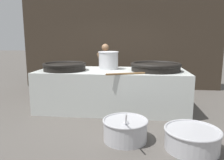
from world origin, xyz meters
TOP-DOWN VIEW (x-y plane):
  - ground_plane at (0.00, 0.00)m, footprint 60.00×60.00m
  - back_wall at (0.00, 2.52)m, footprint 6.90×0.24m
  - hearth_platform at (0.00, 0.00)m, footprint 3.55×1.45m
  - giant_wok_near at (-1.12, -0.18)m, footprint 1.03×1.03m
  - giant_wok_far at (1.04, -0.02)m, footprint 1.18×1.18m
  - stock_pot at (-0.11, 0.18)m, footprint 0.51×0.51m
  - stirring_paddle at (0.52, -0.60)m, footprint 1.04×0.45m
  - cook at (-0.34, 1.22)m, footprint 0.42×0.62m
  - prep_bowl_vegetables at (0.42, -1.71)m, footprint 0.78×1.01m
  - prep_bowl_meat at (1.47, -1.91)m, footprint 0.87×0.87m

SIDE VIEW (x-z plane):
  - ground_plane at x=0.00m, z-range 0.00..0.00m
  - prep_bowl_meat at x=1.47m, z-range 0.02..0.36m
  - prep_bowl_vegetables at x=0.42m, z-range -0.14..0.55m
  - hearth_platform at x=0.00m, z-range 0.00..0.97m
  - cook at x=-0.34m, z-range 0.07..1.65m
  - stirring_paddle at x=0.52m, z-range 0.97..1.01m
  - giant_wok_near at x=-1.12m, z-range 0.98..1.17m
  - giant_wok_far at x=1.04m, z-range 0.98..1.18m
  - stock_pot at x=-0.11m, z-range 0.98..1.42m
  - back_wall at x=0.00m, z-range 0.00..4.20m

